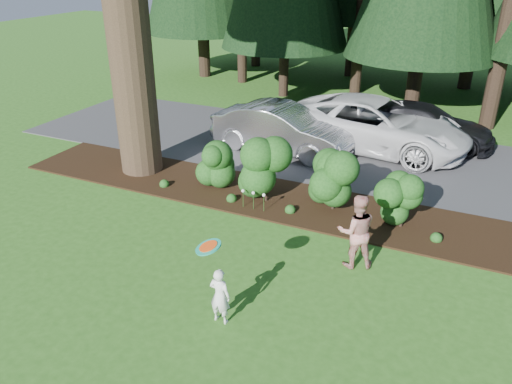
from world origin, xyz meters
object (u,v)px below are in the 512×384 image
(car_dark_suv, at_px, (422,125))
(car_white_suv, at_px, (375,125))
(frisbee, at_px, (208,247))
(child, at_px, (220,296))
(car_silver_wagon, at_px, (283,129))
(adult, at_px, (356,231))

(car_dark_suv, bearing_deg, car_white_suv, 130.09)
(car_white_suv, distance_m, frisbee, 10.19)
(car_dark_suv, xyz_separation_m, child, (-1.93, -11.28, -0.16))
(child, bearing_deg, frisbee, 25.45)
(car_white_suv, height_order, child, car_white_suv)
(car_silver_wagon, relative_size, child, 4.25)
(car_silver_wagon, bearing_deg, car_white_suv, -55.12)
(car_white_suv, distance_m, child, 10.10)
(car_dark_suv, distance_m, child, 11.45)
(car_white_suv, height_order, car_dark_suv, car_white_suv)
(child, height_order, adult, adult)
(car_dark_suv, distance_m, adult, 8.45)
(child, xyz_separation_m, frisbee, (-0.15, -0.07, 1.04))
(adult, bearing_deg, frisbee, 30.96)
(car_dark_suv, xyz_separation_m, adult, (-0.18, -8.44, 0.11))
(frisbee, bearing_deg, adult, 56.78)
(car_dark_suv, distance_m, frisbee, 11.57)
(child, relative_size, frisbee, 2.35)
(car_white_suv, xyz_separation_m, car_dark_suv, (1.40, 1.20, -0.17))
(car_silver_wagon, height_order, child, car_silver_wagon)
(child, height_order, frisbee, frisbee)
(car_dark_suv, height_order, adult, adult)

